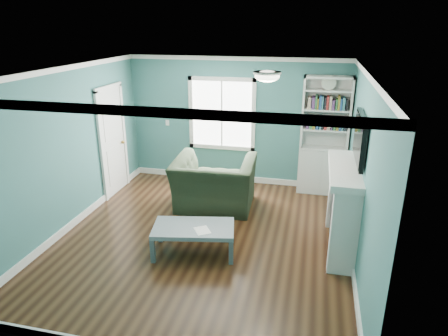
# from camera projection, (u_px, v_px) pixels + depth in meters

# --- Properties ---
(floor) EXTENTS (5.00, 5.00, 0.00)m
(floor) POSITION_uv_depth(u_px,v_px,m) (204.00, 237.00, 6.35)
(floor) COLOR black
(floor) RESTS_ON ground
(room_walls) EXTENTS (5.00, 5.00, 5.00)m
(room_walls) POSITION_uv_depth(u_px,v_px,m) (202.00, 142.00, 5.81)
(room_walls) COLOR #3A7777
(room_walls) RESTS_ON ground
(trim) EXTENTS (4.50, 5.00, 2.60)m
(trim) POSITION_uv_depth(u_px,v_px,m) (203.00, 164.00, 5.93)
(trim) COLOR white
(trim) RESTS_ON ground
(window) EXTENTS (1.40, 0.06, 1.50)m
(window) POSITION_uv_depth(u_px,v_px,m) (222.00, 114.00, 8.19)
(window) COLOR white
(window) RESTS_ON room_walls
(bookshelf) EXTENTS (0.90, 0.35, 2.31)m
(bookshelf) POSITION_uv_depth(u_px,v_px,m) (323.00, 148.00, 7.76)
(bookshelf) COLOR silver
(bookshelf) RESTS_ON ground
(fireplace) EXTENTS (0.44, 1.58, 1.30)m
(fireplace) POSITION_uv_depth(u_px,v_px,m) (343.00, 209.00, 5.88)
(fireplace) COLOR black
(fireplace) RESTS_ON ground
(tv) EXTENTS (0.06, 1.10, 0.65)m
(tv) POSITION_uv_depth(u_px,v_px,m) (360.00, 138.00, 5.47)
(tv) COLOR black
(tv) RESTS_ON fireplace
(door) EXTENTS (0.12, 0.98, 2.17)m
(door) POSITION_uv_depth(u_px,v_px,m) (113.00, 140.00, 7.74)
(door) COLOR silver
(door) RESTS_ON ground
(ceiling_fixture) EXTENTS (0.38, 0.38, 0.15)m
(ceiling_fixture) POSITION_uv_depth(u_px,v_px,m) (267.00, 75.00, 5.38)
(ceiling_fixture) COLOR white
(ceiling_fixture) RESTS_ON room_walls
(light_switch) EXTENTS (0.08, 0.01, 0.12)m
(light_switch) POSITION_uv_depth(u_px,v_px,m) (167.00, 123.00, 8.53)
(light_switch) COLOR white
(light_switch) RESTS_ON room_walls
(recliner) EXTENTS (1.47, 1.00, 1.25)m
(recliner) POSITION_uv_depth(u_px,v_px,m) (214.00, 176.00, 7.19)
(recliner) COLOR black
(recliner) RESTS_ON ground
(coffee_table) EXTENTS (1.27, 0.85, 0.43)m
(coffee_table) POSITION_uv_depth(u_px,v_px,m) (194.00, 230.00, 5.83)
(coffee_table) COLOR #454E53
(coffee_table) RESTS_ON ground
(paper_sheet) EXTENTS (0.30, 0.32, 0.00)m
(paper_sheet) POSITION_uv_depth(u_px,v_px,m) (202.00, 230.00, 5.70)
(paper_sheet) COLOR white
(paper_sheet) RESTS_ON coffee_table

